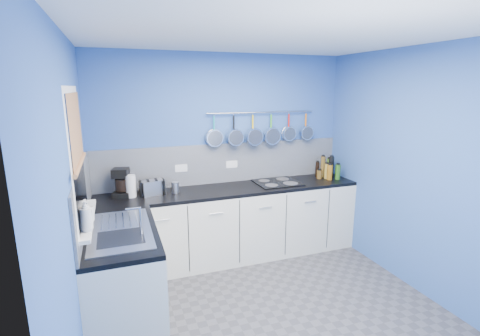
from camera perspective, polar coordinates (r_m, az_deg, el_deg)
floor at (r=3.64m, az=5.14°, el=-22.31°), size 3.20×3.00×0.02m
ceiling at (r=3.01m, az=6.18°, el=20.94°), size 3.20×3.00×0.02m
wall_back at (r=4.46m, az=-2.72°, el=2.10°), size 3.20×0.02×2.50m
wall_front at (r=1.93m, az=25.78°, el=-14.13°), size 3.20×0.02×2.50m
wall_left at (r=2.83m, az=-25.52°, el=-5.62°), size 0.02×3.00×2.50m
wall_right at (r=4.04m, az=26.73°, el=-0.45°), size 0.02×3.00×2.50m
backsplash_back at (r=4.46m, az=-2.62°, el=0.79°), size 3.20×0.02×0.50m
backsplash_left at (r=3.43m, az=-24.10°, el=-4.12°), size 0.02×1.80×0.50m
cabinet_run_back at (r=4.41m, az=-1.39°, el=-9.14°), size 3.20×0.60×0.86m
worktop_back at (r=4.26m, az=-1.43°, el=-3.52°), size 3.20×0.60×0.04m
cabinet_run_left at (r=3.41m, az=-18.25°, el=-16.86°), size 0.60×1.20×0.86m
worktop_left at (r=3.22m, az=-18.82°, el=-9.85°), size 0.60×1.20×0.04m
window_frame at (r=3.04m, az=-24.91°, el=1.54°), size 0.01×1.00×1.10m
window_glass at (r=3.04m, az=-24.82°, el=1.54°), size 0.01×0.90×1.00m
bamboo_blind at (r=3.01m, az=-25.07°, el=5.76°), size 0.01×0.90×0.55m
window_sill at (r=3.17m, az=-23.57°, el=-7.58°), size 0.10×0.98×0.03m
sink_unit at (r=3.21m, az=-18.86°, el=-9.46°), size 0.50×0.95×0.01m
mixer_tap at (r=3.00m, az=-15.86°, el=-8.25°), size 0.12×0.08×0.26m
socket_left at (r=4.33m, az=-9.53°, el=-0.03°), size 0.15×0.01×0.09m
socket_right at (r=4.49m, az=-1.35°, el=0.60°), size 0.15×0.01×0.09m
pot_rail at (r=4.51m, az=3.59°, el=9.00°), size 1.45×0.02×0.02m
soap_bottle_a at (r=2.84m, az=-23.75°, el=-7.05°), size 0.11×0.11×0.24m
soap_bottle_b at (r=3.03m, az=-23.49°, el=-6.49°), size 0.09×0.09×0.17m
paper_towel at (r=4.06m, az=-17.30°, el=-2.83°), size 0.14×0.14×0.25m
coffee_maker at (r=4.10m, az=-18.70°, el=-2.29°), size 0.22×0.24×0.32m
toaster at (r=4.11m, az=-14.04°, el=-3.08°), size 0.29×0.22×0.16m
canister at (r=4.13m, az=-10.48°, el=-3.10°), size 0.11×0.11×0.13m
hob at (r=4.51m, az=6.05°, el=-2.35°), size 0.55×0.48×0.01m
pan_0 at (r=4.31m, az=-4.21°, el=6.14°), size 0.21×0.07×0.40m
pan_1 at (r=4.38m, az=-1.00°, el=6.31°), size 0.21×0.12×0.40m
pan_2 at (r=4.47m, az=2.10°, el=6.38°), size 0.21×0.12×0.40m
pan_3 at (r=4.57m, az=5.07°, el=6.43°), size 0.22×0.09×0.41m
pan_4 at (r=4.68m, az=7.92°, el=6.71°), size 0.19×0.07×0.38m
pan_5 at (r=4.81m, az=10.62°, el=6.79°), size 0.19×0.08×0.38m
condiment_0 at (r=4.98m, az=14.20°, el=0.13°), size 0.06×0.06×0.24m
condiment_1 at (r=4.89m, az=13.30°, el=0.21°), size 0.06×0.06×0.28m
condiment_2 at (r=4.87m, az=12.42°, el=-0.24°), size 0.05×0.05×0.21m
condiment_3 at (r=4.89m, az=14.57°, el=0.14°), size 0.07×0.07×0.28m
condiment_4 at (r=4.82m, az=13.86°, el=-0.50°), size 0.06×0.06×0.20m
condiment_5 at (r=4.80m, az=12.75°, el=-1.02°), size 0.07×0.07×0.11m
condiment_6 at (r=4.81m, az=15.58°, el=-0.62°), size 0.07×0.07×0.20m
condiment_7 at (r=4.77m, az=14.36°, el=-0.67°), size 0.07×0.07×0.20m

